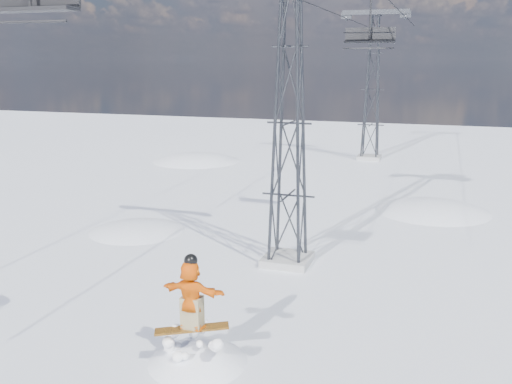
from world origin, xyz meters
TOP-DOWN VIEW (x-y plane):
  - ground at (0.00, 0.00)m, footprint 120.00×120.00m
  - snow_terrain at (-4.77, 21.24)m, footprint 39.00×37.00m
  - lift_tower_near at (0.80, 8.00)m, footprint 5.20×1.80m
  - lift_tower_far at (0.80, 33.00)m, footprint 5.20×1.80m
  - haul_cables at (0.80, 19.50)m, footprint 4.46×51.00m
  - lift_chair_mid at (3.00, 12.84)m, footprint 2.12×0.61m

SIDE VIEW (x-z plane):
  - snow_terrain at x=-4.77m, z-range -20.59..1.41m
  - ground at x=0.00m, z-range 0.00..0.00m
  - lift_tower_near at x=0.80m, z-range -0.24..11.18m
  - lift_tower_far at x=0.80m, z-range -0.24..11.18m
  - lift_chair_mid at x=3.00m, z-range 7.42..10.06m
  - haul_cables at x=0.80m, z-range 10.82..10.88m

